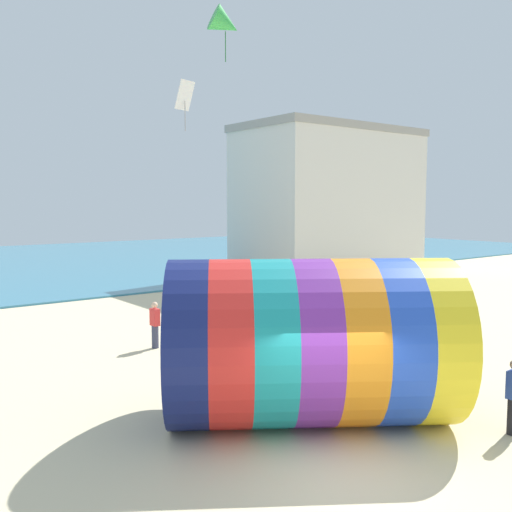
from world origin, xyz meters
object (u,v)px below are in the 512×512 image
(kite_green_delta, at_px, (225,24))
(bystander_near_water, at_px, (155,325))
(kite_white_diamond, at_px, (185,96))
(giant_inflatable_tube, at_px, (311,341))

(kite_green_delta, xyz_separation_m, bystander_near_water, (-2.20, 1.20, -10.21))
(kite_green_delta, relative_size, bystander_near_water, 1.15)
(kite_green_delta, distance_m, bystander_near_water, 10.51)
(bystander_near_water, bearing_deg, kite_white_diamond, 18.82)
(kite_white_diamond, xyz_separation_m, bystander_near_water, (-1.63, -0.55, -8.01))
(bystander_near_water, bearing_deg, kite_green_delta, -28.59)
(giant_inflatable_tube, relative_size, kite_green_delta, 3.97)
(giant_inflatable_tube, height_order, bystander_near_water, giant_inflatable_tube)
(giant_inflatable_tube, bearing_deg, bystander_near_water, 87.81)
(kite_white_diamond, bearing_deg, kite_green_delta, -72.01)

